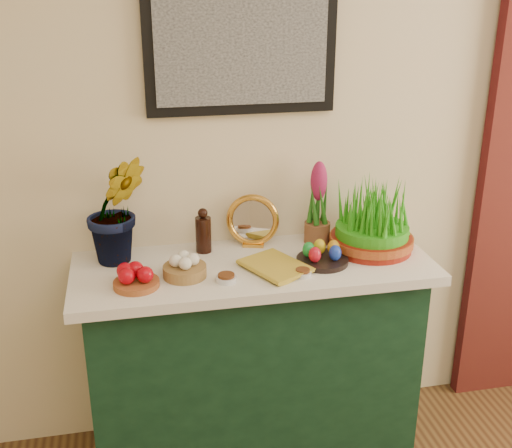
{
  "coord_description": "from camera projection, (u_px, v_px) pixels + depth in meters",
  "views": [
    {
      "loc": [
        -0.71,
        -0.23,
        1.94
      ],
      "look_at": [
        -0.26,
        1.95,
        1.07
      ],
      "focal_mm": 45.0,
      "sensor_mm": 36.0,
      "label": 1
    }
  ],
  "objects": [
    {
      "name": "egg_plate",
      "position": [
        322.0,
        256.0,
        2.49
      ],
      "size": [
        0.24,
        0.24,
        0.08
      ],
      "color": "black",
      "rests_on": "tablecloth"
    },
    {
      "name": "sideboard",
      "position": [
        254.0,
        363.0,
        2.68
      ],
      "size": [
        1.3,
        0.45,
        0.85
      ],
      "primitive_type": "cube",
      "color": "#143922",
      "rests_on": "ground"
    },
    {
      "name": "wheatgrass_sabzeh",
      "position": [
        373.0,
        221.0,
        2.58
      ],
      "size": [
        0.34,
        0.34,
        0.28
      ],
      "color": "maroon",
      "rests_on": "tablecloth"
    },
    {
      "name": "book",
      "position": [
        256.0,
        272.0,
        2.38
      ],
      "size": [
        0.26,
        0.3,
        0.03
      ],
      "primitive_type": "imported",
      "rotation": [
        0.0,
        0.0,
        0.47
      ],
      "color": "gold",
      "rests_on": "tablecloth"
    },
    {
      "name": "garlic_basket",
      "position": [
        185.0,
        267.0,
        2.38
      ],
      "size": [
        0.16,
        0.16,
        0.09
      ],
      "color": "olive",
      "rests_on": "tablecloth"
    },
    {
      "name": "spice_dish_left",
      "position": [
        226.0,
        278.0,
        2.35
      ],
      "size": [
        0.08,
        0.08,
        0.03
      ],
      "color": "silver",
      "rests_on": "tablecloth"
    },
    {
      "name": "spice_dish_right",
      "position": [
        303.0,
        273.0,
        2.39
      ],
      "size": [
        0.07,
        0.07,
        0.03
      ],
      "color": "silver",
      "rests_on": "tablecloth"
    },
    {
      "name": "tablecloth",
      "position": [
        253.0,
        267.0,
        2.51
      ],
      "size": [
        1.4,
        0.55,
        0.04
      ],
      "primitive_type": "cube",
      "color": "white",
      "rests_on": "sideboard"
    },
    {
      "name": "vinegar_cruet",
      "position": [
        203.0,
        233.0,
        2.58
      ],
      "size": [
        0.06,
        0.06,
        0.19
      ],
      "color": "black",
      "rests_on": "tablecloth"
    },
    {
      "name": "hyacinth_green",
      "position": [
        115.0,
        192.0,
        2.42
      ],
      "size": [
        0.32,
        0.28,
        0.57
      ],
      "primitive_type": "imported",
      "rotation": [
        0.0,
        0.0,
        0.15
      ],
      "color": "#236619",
      "rests_on": "tablecloth"
    },
    {
      "name": "hyacinth_pink",
      "position": [
        318.0,
        207.0,
        2.64
      ],
      "size": [
        0.11,
        0.11,
        0.35
      ],
      "color": "brown",
      "rests_on": "tablecloth"
    },
    {
      "name": "mirror",
      "position": [
        253.0,
        221.0,
        2.63
      ],
      "size": [
        0.22,
        0.11,
        0.22
      ],
      "color": "gold",
      "rests_on": "tablecloth"
    },
    {
      "name": "apple_bowl",
      "position": [
        136.0,
        278.0,
        2.3
      ],
      "size": [
        0.22,
        0.22,
        0.08
      ],
      "color": "#954B23",
      "rests_on": "tablecloth"
    }
  ]
}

